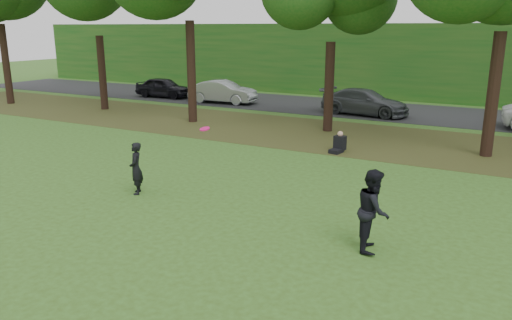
{
  "coord_description": "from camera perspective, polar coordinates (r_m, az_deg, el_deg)",
  "views": [
    {
      "loc": [
        5.11,
        -8.08,
        4.77
      ],
      "look_at": [
        -1.09,
        3.3,
        1.3
      ],
      "focal_mm": 35.0,
      "sensor_mm": 36.0,
      "label": 1
    }
  ],
  "objects": [
    {
      "name": "far_hedge",
      "position": [
        35.53,
        20.59,
        10.38
      ],
      "size": [
        70.0,
        3.0,
        5.0
      ],
      "primitive_type": "cube",
      "color": "#175017",
      "rests_on": "ground"
    },
    {
      "name": "frisbee",
      "position": [
        13.25,
        -5.89,
        3.56
      ],
      "size": [
        0.37,
        0.37,
        0.1
      ],
      "color": "#DD126D",
      "rests_on": "ground"
    },
    {
      "name": "leaf_litter",
      "position": [
        22.21,
        14.6,
        2.1
      ],
      "size": [
        60.0,
        7.0,
        0.01
      ],
      "primitive_type": "cube",
      "color": "#3C2A15",
      "rests_on": "ground"
    },
    {
      "name": "ground",
      "position": [
        10.68,
        -3.39,
        -11.55
      ],
      "size": [
        120.0,
        120.0,
        0.0
      ],
      "primitive_type": "plane",
      "color": "#344D18",
      "rests_on": "ground"
    },
    {
      "name": "street",
      "position": [
        29.91,
        18.43,
        5.06
      ],
      "size": [
        70.0,
        7.0,
        0.02
      ],
      "primitive_type": "cube",
      "color": "black",
      "rests_on": "ground"
    },
    {
      "name": "seated_person",
      "position": [
        19.82,
        9.45,
        1.77
      ],
      "size": [
        0.52,
        0.79,
        0.83
      ],
      "rotation": [
        0.0,
        0.0,
        -0.16
      ],
      "color": "black",
      "rests_on": "ground"
    },
    {
      "name": "parked_cars",
      "position": [
        28.31,
        15.03,
        6.23
      ],
      "size": [
        38.0,
        2.72,
        1.44
      ],
      "color": "black",
      "rests_on": "street"
    },
    {
      "name": "player_right",
      "position": [
        11.17,
        13.26,
        -5.61
      ],
      "size": [
        0.89,
        1.03,
        1.83
      ],
      "primitive_type": "imported",
      "rotation": [
        0.0,
        0.0,
        1.82
      ],
      "color": "black",
      "rests_on": "ground"
    },
    {
      "name": "player_left",
      "position": [
        14.97,
        -13.55,
        -0.94
      ],
      "size": [
        0.63,
        0.67,
        1.54
      ],
      "primitive_type": "imported",
      "rotation": [
        0.0,
        0.0,
        -0.94
      ],
      "color": "black",
      "rests_on": "ground"
    }
  ]
}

